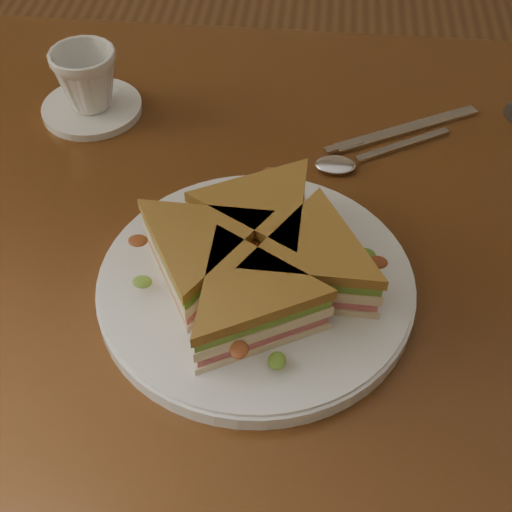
% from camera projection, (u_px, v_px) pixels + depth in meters
% --- Properties ---
extents(ground, '(6.00, 6.00, 0.00)m').
position_uv_depth(ground, '(278.00, 509.00, 1.33)').
color(ground, brown).
rests_on(ground, ground).
extents(table, '(1.20, 0.80, 0.75)m').
position_uv_depth(table, '(290.00, 278.00, 0.85)').
color(table, '#3B1F0D').
rests_on(table, ground).
extents(plate, '(0.31, 0.31, 0.02)m').
position_uv_depth(plate, '(256.00, 285.00, 0.70)').
color(plate, white).
rests_on(plate, table).
extents(sandwich_wedges, '(0.26, 0.26, 0.06)m').
position_uv_depth(sandwich_wedges, '(256.00, 260.00, 0.67)').
color(sandwich_wedges, beige).
rests_on(sandwich_wedges, plate).
extents(crisps_mound, '(0.09, 0.09, 0.05)m').
position_uv_depth(crisps_mound, '(256.00, 262.00, 0.68)').
color(crisps_mound, '#B45217').
rests_on(crisps_mound, plate).
extents(spoon, '(0.16, 0.10, 0.01)m').
position_uv_depth(spoon, '(352.00, 160.00, 0.84)').
color(spoon, silver).
rests_on(spoon, table).
extents(knife, '(0.19, 0.12, 0.00)m').
position_uv_depth(knife, '(397.00, 132.00, 0.88)').
color(knife, silver).
rests_on(knife, table).
extents(saucer, '(0.13, 0.13, 0.01)m').
position_uv_depth(saucer, '(92.00, 108.00, 0.91)').
color(saucer, white).
rests_on(saucer, table).
extents(coffee_cup, '(0.10, 0.10, 0.08)m').
position_uv_depth(coffee_cup, '(86.00, 79.00, 0.88)').
color(coffee_cup, white).
rests_on(coffee_cup, saucer).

